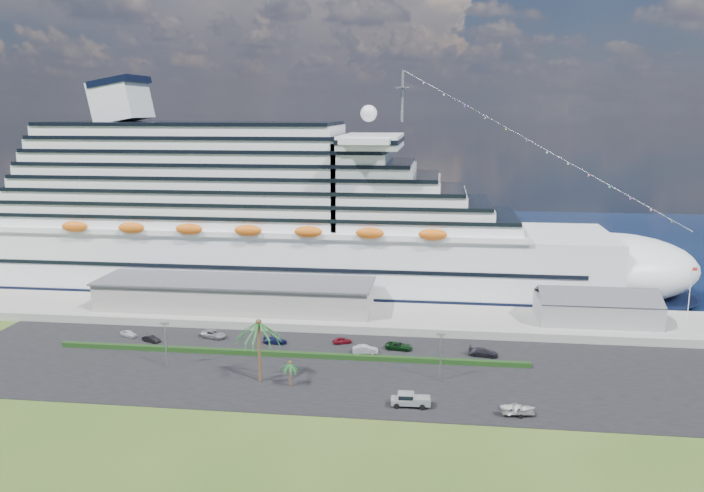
# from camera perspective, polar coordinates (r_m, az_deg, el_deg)

# --- Properties ---
(ground) EXTENTS (420.00, 420.00, 0.00)m
(ground) POSITION_cam_1_polar(r_m,az_deg,el_deg) (112.80, -3.13, -12.21)
(ground) COLOR #36521B
(ground) RESTS_ON ground
(asphalt_lot) EXTENTS (140.00, 38.00, 0.12)m
(asphalt_lot) POSITION_cam_1_polar(r_m,az_deg,el_deg) (122.79, -2.20, -10.16)
(asphalt_lot) COLOR black
(asphalt_lot) RESTS_ON ground
(wharf) EXTENTS (240.00, 20.00, 1.80)m
(wharf) POSITION_cam_1_polar(r_m,az_deg,el_deg) (149.60, -0.39, -5.83)
(wharf) COLOR gray
(wharf) RESTS_ON ground
(water) EXTENTS (420.00, 160.00, 0.02)m
(water) POSITION_cam_1_polar(r_m,az_deg,el_deg) (236.78, 2.49, 0.35)
(water) COLOR black
(water) RESTS_ON ground
(cruise_ship) EXTENTS (191.00, 38.00, 54.00)m
(cruise_ship) POSITION_cam_1_polar(r_m,az_deg,el_deg) (172.90, -6.43, 1.82)
(cruise_ship) COLOR silver
(cruise_ship) RESTS_ON ground
(terminal_building) EXTENTS (61.00, 15.00, 6.30)m
(terminal_building) POSITION_cam_1_polar(r_m,az_deg,el_deg) (153.64, -9.69, -3.94)
(terminal_building) COLOR gray
(terminal_building) RESTS_ON wharf
(port_shed) EXTENTS (24.00, 12.31, 7.37)m
(port_shed) POSITION_cam_1_polar(r_m,az_deg,el_deg) (151.06, 19.64, -4.95)
(port_shed) COLOR gray
(port_shed) RESTS_ON wharf
(flagpole) EXTENTS (1.08, 0.16, 12.00)m
(flagpole) POSITION_cam_1_polar(r_m,az_deg,el_deg) (155.04, 26.27, -3.58)
(flagpole) COLOR silver
(flagpole) RESTS_ON wharf
(hedge) EXTENTS (88.00, 1.10, 0.90)m
(hedge) POSITION_cam_1_polar(r_m,az_deg,el_deg) (128.65, -5.40, -8.94)
(hedge) COLOR black
(hedge) RESTS_ON asphalt_lot
(lamp_post_left) EXTENTS (1.60, 0.35, 8.27)m
(lamp_post_left) POSITION_cam_1_polar(r_m,az_deg,el_deg) (125.72, -15.26, -7.48)
(lamp_post_left) COLOR gray
(lamp_post_left) RESTS_ON asphalt_lot
(lamp_post_right) EXTENTS (1.60, 0.35, 8.27)m
(lamp_post_right) POSITION_cam_1_polar(r_m,az_deg,el_deg) (116.64, 7.38, -8.65)
(lamp_post_right) COLOR gray
(lamp_post_right) RESTS_ON asphalt_lot
(palm_tall) EXTENTS (8.82, 8.82, 11.13)m
(palm_tall) POSITION_cam_1_polar(r_m,az_deg,el_deg) (115.28, -7.76, -6.88)
(palm_tall) COLOR #47301E
(palm_tall) RESTS_ON ground
(palm_short) EXTENTS (3.53, 3.53, 4.56)m
(palm_short) POSITION_cam_1_polar(r_m,az_deg,el_deg) (114.51, -5.18, -9.89)
(palm_short) COLOR #47301E
(palm_short) RESTS_ON ground
(parked_car_0) EXTENTS (4.09, 2.95, 1.29)m
(parked_car_0) POSITION_cam_1_polar(r_m,az_deg,el_deg) (145.61, -18.07, -6.95)
(parked_car_0) COLOR silver
(parked_car_0) RESTS_ON asphalt_lot
(parked_car_1) EXTENTS (4.08, 2.80, 1.27)m
(parked_car_1) POSITION_cam_1_polar(r_m,az_deg,el_deg) (141.18, -16.36, -7.42)
(parked_car_1) COLOR black
(parked_car_1) RESTS_ON asphalt_lot
(parked_car_2) EXTENTS (5.95, 4.03, 1.52)m
(parked_car_2) POSITION_cam_1_polar(r_m,az_deg,el_deg) (140.75, -11.48, -7.19)
(parked_car_2) COLOR #94979C
(parked_car_2) RESTS_ON asphalt_lot
(parked_car_3) EXTENTS (4.55, 1.91, 1.31)m
(parked_car_3) POSITION_cam_1_polar(r_m,az_deg,el_deg) (135.51, -6.42, -7.80)
(parked_car_3) COLOR #131543
(parked_car_3) RESTS_ON asphalt_lot
(parked_car_4) EXTENTS (3.96, 2.78, 1.25)m
(parked_car_4) POSITION_cam_1_polar(r_m,az_deg,el_deg) (134.74, -0.82, -7.86)
(parked_car_4) COLOR maroon
(parked_car_4) RESTS_ON asphalt_lot
(parked_car_5) EXTENTS (4.90, 2.17, 1.56)m
(parked_car_5) POSITION_cam_1_polar(r_m,az_deg,el_deg) (129.50, 1.11, -8.59)
(parked_car_5) COLOR #B4B7BC
(parked_car_5) RESTS_ON asphalt_lot
(parked_car_6) EXTENTS (5.38, 3.09, 1.41)m
(parked_car_6) POSITION_cam_1_polar(r_m,az_deg,el_deg) (131.83, 3.92, -8.29)
(parked_car_6) COLOR black
(parked_car_6) RESTS_ON asphalt_lot
(parked_car_7) EXTENTS (5.71, 3.15, 1.57)m
(parked_car_7) POSITION_cam_1_polar(r_m,az_deg,el_deg) (130.37, 10.87, -8.66)
(parked_car_7) COLOR black
(parked_car_7) RESTS_ON asphalt_lot
(pickup_truck) EXTENTS (6.12, 2.45, 2.14)m
(pickup_truck) POSITION_cam_1_polar(r_m,az_deg,el_deg) (108.07, 4.85, -12.57)
(pickup_truck) COLOR black
(pickup_truck) RESTS_ON asphalt_lot
(boat_trailer) EXTENTS (6.14, 4.32, 1.72)m
(boat_trailer) POSITION_cam_1_polar(r_m,az_deg,el_deg) (107.57, 13.61, -13.00)
(boat_trailer) COLOR gray
(boat_trailer) RESTS_ON asphalt_lot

